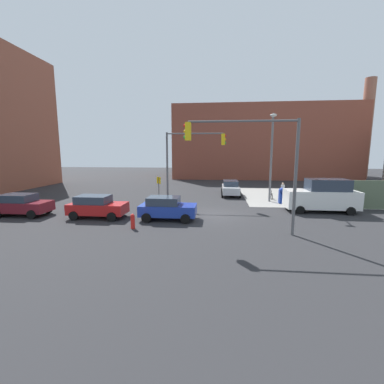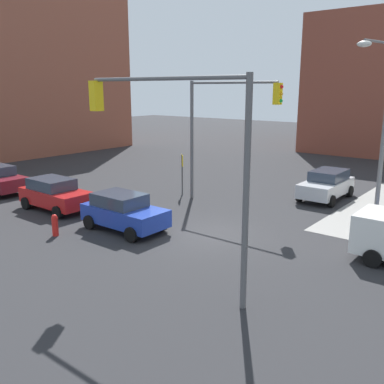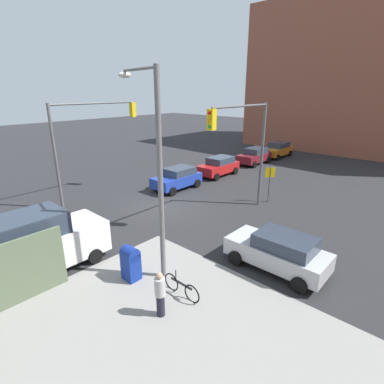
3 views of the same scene
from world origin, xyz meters
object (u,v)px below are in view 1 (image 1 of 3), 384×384
object	(u,v)px
fire_hydrant	(133,221)
van_white_delivery	(322,196)
street_lamp_corner	(272,152)
bicycle_leaning_on_fence	(271,196)
coupe_silver	(231,188)
smokestack	(366,130)
traffic_signal_nw_corner	(190,153)
traffic_signal_se_corner	(251,152)
sedan_maroon	(22,204)
pedestrian_crossing	(283,190)
mailbox_blue	(282,195)
hatchback_blue	(167,208)
hatchback_red	(97,206)

from	to	relation	value
fire_hydrant	van_white_delivery	world-z (taller)	van_white_delivery
street_lamp_corner	van_white_delivery	xyz separation A→B (m)	(3.34, -3.64, -3.42)
bicycle_leaning_on_fence	coupe_silver	bearing A→B (deg)	155.67
smokestack	fire_hydrant	xyz separation A→B (m)	(-31.13, -34.20, -8.19)
traffic_signal_nw_corner	street_lamp_corner	world-z (taller)	street_lamp_corner
traffic_signal_se_corner	sedan_maroon	distance (m)	17.05
smokestack	street_lamp_corner	xyz separation A→B (m)	(-21.00, -24.56, -3.98)
van_white_delivery	pedestrian_crossing	distance (m)	5.86
mailbox_blue	bicycle_leaning_on_fence	size ratio (longest dim) A/B	0.82
smokestack	bicycle_leaning_on_fence	distance (m)	31.79
street_lamp_corner	hatchback_blue	size ratio (longest dim) A/B	2.05
pedestrian_crossing	street_lamp_corner	bearing A→B (deg)	49.81
street_lamp_corner	hatchback_red	distance (m)	15.87
mailbox_blue	fire_hydrant	bearing A→B (deg)	-140.60
smokestack	fire_hydrant	distance (m)	46.97
hatchback_red	van_white_delivery	size ratio (longest dim) A/B	0.75
bicycle_leaning_on_fence	traffic_signal_nw_corner	bearing A→B (deg)	-161.38
hatchback_red	bicycle_leaning_on_fence	distance (m)	16.70
fire_hydrant	coupe_silver	world-z (taller)	coupe_silver
traffic_signal_nw_corner	sedan_maroon	distance (m)	14.02
street_lamp_corner	sedan_maroon	bearing A→B (deg)	-159.69
mailbox_blue	hatchback_red	size ratio (longest dim) A/B	0.35
street_lamp_corner	hatchback_red	bearing A→B (deg)	-151.85
smokestack	mailbox_blue	size ratio (longest dim) A/B	12.14
fire_hydrant	van_white_delivery	xyz separation A→B (m)	(13.47, 6.00, 0.79)
sedan_maroon	hatchback_blue	distance (m)	11.05
smokestack	fire_hydrant	bearing A→B (deg)	-132.31
mailbox_blue	fire_hydrant	size ratio (longest dim) A/B	1.52
street_lamp_corner	coupe_silver	size ratio (longest dim) A/B	1.92
sedan_maroon	hatchback_red	size ratio (longest dim) A/B	0.99
traffic_signal_nw_corner	van_white_delivery	bearing A→B (deg)	-13.94
coupe_silver	street_lamp_corner	bearing A→B (deg)	-45.43
traffic_signal_nw_corner	hatchback_blue	distance (m)	7.45
van_white_delivery	mailbox_blue	bearing A→B (deg)	125.38
bicycle_leaning_on_fence	mailbox_blue	bearing A→B (deg)	-74.72
traffic_signal_nw_corner	pedestrian_crossing	distance (m)	10.36
hatchback_red	traffic_signal_se_corner	bearing A→B (deg)	-14.32
traffic_signal_nw_corner	street_lamp_corner	distance (m)	7.59
van_white_delivery	bicycle_leaning_on_fence	xyz separation A→B (m)	(-2.87, 5.40, -0.93)
mailbox_blue	sedan_maroon	bearing A→B (deg)	-161.76
smokestack	traffic_signal_nw_corner	size ratio (longest dim) A/B	2.67
traffic_signal_se_corner	hatchback_red	distance (m)	11.48
sedan_maroon	coupe_silver	distance (m)	19.27
pedestrian_crossing	sedan_maroon	bearing A→B (deg)	23.65
street_lamp_corner	coupe_silver	distance (m)	6.31
coupe_silver	van_white_delivery	bearing A→B (deg)	-46.42
hatchback_blue	pedestrian_crossing	bearing A→B (deg)	42.46
smokestack	hatchback_red	world-z (taller)	smokestack
sedan_maroon	van_white_delivery	world-z (taller)	van_white_delivery
smokestack	hatchback_red	xyz separation A→B (m)	(-34.57, -31.83, -7.84)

